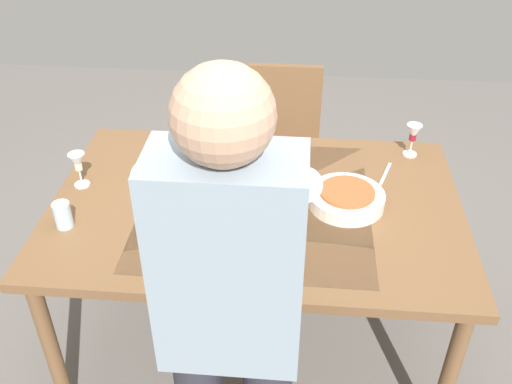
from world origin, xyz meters
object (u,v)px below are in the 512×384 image
at_px(wine_glass_right, 78,164).
at_px(serving_bowl_pasta, 346,198).
at_px(dining_table, 256,216).
at_px(wine_glass_left, 413,134).
at_px(chair_near, 283,139).
at_px(water_cup_near_left, 166,151).
at_px(water_cup_near_right, 63,215).
at_px(dinner_plate_near, 262,260).
at_px(person_server, 232,319).
at_px(wine_bottle, 263,158).

relative_size(wine_glass_right, serving_bowl_pasta, 0.50).
xyz_separation_m(dining_table, wine_glass_left, (-0.66, -0.42, 0.17)).
distance_m(chair_near, water_cup_near_left, 0.86).
bearing_deg(water_cup_near_right, serving_bowl_pasta, -167.81).
bearing_deg(dining_table, serving_bowl_pasta, -177.43).
distance_m(chair_near, dinner_plate_near, 1.29).
distance_m(wine_glass_left, dinner_plate_near, 0.98).
xyz_separation_m(serving_bowl_pasta, dinner_plate_near, (0.31, 0.36, -0.03)).
bearing_deg(wine_glass_right, person_server, 130.69).
xyz_separation_m(wine_glass_left, serving_bowl_pasta, (0.30, 0.41, -0.07)).
bearing_deg(dinner_plate_near, water_cup_near_right, -9.87).
height_order(chair_near, person_server, person_server).
height_order(water_cup_near_right, dinner_plate_near, water_cup_near_right).
relative_size(person_server, water_cup_near_right, 16.32).
xyz_separation_m(person_server, wine_bottle, (-0.01, -0.95, -0.09)).
xyz_separation_m(wine_glass_left, dinner_plate_near, (0.61, 0.77, -0.10)).
bearing_deg(dining_table, chair_near, -94.27).
bearing_deg(wine_bottle, wine_glass_right, 7.45).
bearing_deg(dinner_plate_near, wine_glass_left, -128.40).
height_order(wine_bottle, wine_glass_left, wine_bottle).
distance_m(dining_table, water_cup_near_left, 0.51).
bearing_deg(water_cup_near_right, wine_glass_left, -154.98).
distance_m(water_cup_near_left, water_cup_near_right, 0.56).
height_order(person_server, water_cup_near_left, person_server).
relative_size(dining_table, wine_glass_right, 10.79).
relative_size(wine_glass_right, dinner_plate_near, 0.66).
xyz_separation_m(chair_near, wine_bottle, (0.05, 0.76, 0.34)).
distance_m(dining_table, serving_bowl_pasta, 0.37).
bearing_deg(serving_bowl_pasta, wine_glass_left, -126.60).
bearing_deg(wine_glass_right, dining_table, 175.50).
bearing_deg(dinner_plate_near, water_cup_near_left, -52.85).
height_order(chair_near, serving_bowl_pasta, chair_near).
height_order(wine_bottle, serving_bowl_pasta, wine_bottle).
bearing_deg(dinner_plate_near, wine_bottle, -85.90).
bearing_deg(water_cup_near_right, dining_table, -163.16).
height_order(wine_glass_right, water_cup_near_left, wine_glass_right).
height_order(dining_table, person_server, person_server).
bearing_deg(wine_bottle, wine_glass_left, -157.43).
xyz_separation_m(water_cup_near_right, serving_bowl_pasta, (-1.06, -0.23, -0.02)).
bearing_deg(water_cup_near_left, dining_table, 146.76).
bearing_deg(chair_near, water_cup_near_left, 52.96).
relative_size(person_server, dinner_plate_near, 7.34).
distance_m(wine_glass_left, wine_glass_right, 1.44).
height_order(wine_bottle, wine_glass_right, wine_bottle).
distance_m(chair_near, wine_glass_right, 1.22).
bearing_deg(water_cup_near_right, chair_near, -124.31).
bearing_deg(chair_near, dinner_plate_near, 89.17).
height_order(chair_near, water_cup_near_right, chair_near).
distance_m(water_cup_near_left, serving_bowl_pasta, 0.82).
relative_size(dining_table, chair_near, 1.79).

